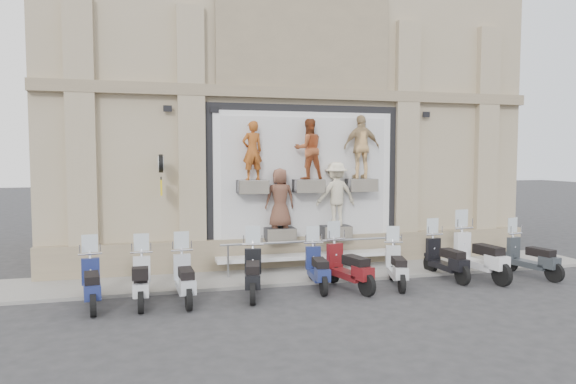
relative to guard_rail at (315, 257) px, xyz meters
name	(u,v)px	position (x,y,z in m)	size (l,w,h in m)	color
ground	(342,294)	(0.00, -2.00, -0.47)	(90.00, 90.00, 0.00)	#2D2D2F
sidewalk	(314,272)	(0.00, 0.10, -0.43)	(16.00, 2.20, 0.08)	#999690
building	(271,74)	(0.00, 5.00, 5.54)	(14.00, 8.60, 12.00)	tan
shop_vitrine	(312,183)	(0.14, 0.74, 1.93)	(5.60, 0.83, 4.30)	black
guard_rail	(315,257)	(0.00, 0.00, 0.00)	(5.06, 0.10, 0.93)	#9EA0A5
clock_sign_bracket	(161,169)	(-3.90, 0.47, 2.34)	(0.10, 0.80, 1.02)	black
scooter_a	(91,273)	(-5.37, -1.61, 0.26)	(0.52, 1.78, 1.45)	navy
scooter_b	(141,271)	(-4.38, -1.63, 0.25)	(0.51, 1.76, 1.43)	silver
scooter_c	(185,269)	(-3.48, -1.69, 0.26)	(0.52, 1.78, 1.45)	#ACB1BA
scooter_d	(253,263)	(-1.98, -1.61, 0.29)	(0.54, 1.85, 1.50)	black
scooter_e	(318,259)	(-0.37, -1.37, 0.24)	(0.51, 1.75, 1.42)	navy
scooter_f	(349,257)	(0.31, -1.61, 0.31)	(0.56, 1.91, 1.55)	#611013
scooter_g	(397,258)	(1.53, -1.66, 0.23)	(0.50, 1.71, 1.39)	#B2B7BA
scooter_h	(446,250)	(3.09, -1.31, 0.28)	(0.54, 1.84, 1.49)	black
scooter_i	(480,246)	(3.90, -1.53, 0.39)	(0.62, 2.11, 1.72)	silver
scooter_j	(532,249)	(5.35, -1.68, 0.28)	(0.53, 1.83, 1.48)	#2A2F33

